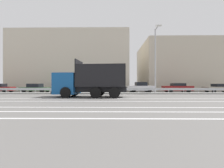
{
  "coord_description": "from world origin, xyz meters",
  "views": [
    {
      "loc": [
        -1.38,
        -17.88,
        1.33
      ],
      "look_at": [
        -1.62,
        -0.16,
        1.33
      ],
      "focal_mm": 24.0,
      "sensor_mm": 36.0,
      "label": 1
    }
  ],
  "objects_px": {
    "parked_car_4": "(106,87)",
    "parked_car_7": "(219,88)",
    "parked_car_2": "(36,88)",
    "parked_car_3": "(72,88)",
    "median_road_sign": "(65,86)",
    "street_lamp_1": "(156,58)",
    "dump_truck": "(82,84)",
    "parked_car_5": "(140,87)",
    "parked_car_6": "(177,88)"
  },
  "relations": [
    {
      "from": "parked_car_4",
      "to": "parked_car_7",
      "type": "height_order",
      "value": "parked_car_4"
    },
    {
      "from": "parked_car_4",
      "to": "parked_car_7",
      "type": "relative_size",
      "value": 1.01
    },
    {
      "from": "parked_car_2",
      "to": "parked_car_3",
      "type": "distance_m",
      "value": 5.8
    },
    {
      "from": "median_road_sign",
      "to": "parked_car_4",
      "type": "relative_size",
      "value": 0.47
    },
    {
      "from": "median_road_sign",
      "to": "parked_car_7",
      "type": "xyz_separation_m",
      "value": [
        23.09,
        3.58,
        -0.38
      ]
    },
    {
      "from": "street_lamp_1",
      "to": "parked_car_7",
      "type": "distance_m",
      "value": 12.35
    },
    {
      "from": "median_road_sign",
      "to": "street_lamp_1",
      "type": "relative_size",
      "value": 0.25
    },
    {
      "from": "median_road_sign",
      "to": "parked_car_2",
      "type": "xyz_separation_m",
      "value": [
        -5.72,
        3.47,
        -0.39
      ]
    },
    {
      "from": "median_road_sign",
      "to": "parked_car_4",
      "type": "height_order",
      "value": "median_road_sign"
    },
    {
      "from": "parked_car_2",
      "to": "parked_car_4",
      "type": "bearing_deg",
      "value": 92.43
    },
    {
      "from": "parked_car_4",
      "to": "parked_car_7",
      "type": "distance_m",
      "value": 17.68
    },
    {
      "from": "median_road_sign",
      "to": "parked_car_3",
      "type": "relative_size",
      "value": 0.43
    },
    {
      "from": "dump_truck",
      "to": "parked_car_2",
      "type": "bearing_deg",
      "value": 52.98
    },
    {
      "from": "parked_car_2",
      "to": "parked_car_7",
      "type": "height_order",
      "value": "parked_car_2"
    },
    {
      "from": "parked_car_5",
      "to": "parked_car_6",
      "type": "xyz_separation_m",
      "value": [
        5.66,
        -0.48,
        -0.06
      ]
    },
    {
      "from": "parked_car_6",
      "to": "parked_car_7",
      "type": "height_order",
      "value": "parked_car_6"
    },
    {
      "from": "parked_car_6",
      "to": "parked_car_7",
      "type": "relative_size",
      "value": 0.96
    },
    {
      "from": "street_lamp_1",
      "to": "parked_car_6",
      "type": "bearing_deg",
      "value": 40.49
    },
    {
      "from": "parked_car_2",
      "to": "parked_car_5",
      "type": "xyz_separation_m",
      "value": [
        16.59,
        0.46,
        0.11
      ]
    },
    {
      "from": "parked_car_7",
      "to": "parked_car_2",
      "type": "bearing_deg",
      "value": 88.78
    },
    {
      "from": "median_road_sign",
      "to": "parked_car_4",
      "type": "xyz_separation_m",
      "value": [
        5.4,
        3.48,
        -0.29
      ]
    },
    {
      "from": "median_road_sign",
      "to": "street_lamp_1",
      "type": "xyz_separation_m",
      "value": [
        12.1,
        -0.34,
        3.67
      ]
    },
    {
      "from": "parked_car_4",
      "to": "parked_car_6",
      "type": "distance_m",
      "value": 11.12
    },
    {
      "from": "median_road_sign",
      "to": "parked_car_6",
      "type": "xyz_separation_m",
      "value": [
        16.53,
        3.44,
        -0.33
      ]
    },
    {
      "from": "dump_truck",
      "to": "parked_car_4",
      "type": "distance_m",
      "value": 8.23
    },
    {
      "from": "street_lamp_1",
      "to": "parked_car_4",
      "type": "relative_size",
      "value": 1.91
    },
    {
      "from": "street_lamp_1",
      "to": "parked_car_5",
      "type": "distance_m",
      "value": 5.94
    },
    {
      "from": "parked_car_4",
      "to": "parked_car_7",
      "type": "bearing_deg",
      "value": 88.59
    },
    {
      "from": "parked_car_5",
      "to": "parked_car_7",
      "type": "xyz_separation_m",
      "value": [
        12.22,
        -0.34,
        -0.11
      ]
    },
    {
      "from": "parked_car_4",
      "to": "parked_car_5",
      "type": "bearing_deg",
      "value": 92.94
    },
    {
      "from": "dump_truck",
      "to": "parked_car_4",
      "type": "relative_size",
      "value": 1.67
    },
    {
      "from": "median_road_sign",
      "to": "parked_car_3",
      "type": "distance_m",
      "value": 3.35
    },
    {
      "from": "parked_car_7",
      "to": "median_road_sign",
      "type": "bearing_deg",
      "value": 97.37
    },
    {
      "from": "parked_car_2",
      "to": "parked_car_5",
      "type": "height_order",
      "value": "parked_car_5"
    },
    {
      "from": "street_lamp_1",
      "to": "parked_car_7",
      "type": "relative_size",
      "value": 1.92
    },
    {
      "from": "parked_car_5",
      "to": "street_lamp_1",
      "type": "bearing_deg",
      "value": -168.15
    },
    {
      "from": "parked_car_3",
      "to": "parked_car_4",
      "type": "height_order",
      "value": "parked_car_4"
    },
    {
      "from": "median_road_sign",
      "to": "parked_car_6",
      "type": "relative_size",
      "value": 0.49
    },
    {
      "from": "median_road_sign",
      "to": "parked_car_2",
      "type": "bearing_deg",
      "value": 148.78
    },
    {
      "from": "parked_car_4",
      "to": "parked_car_3",
      "type": "bearing_deg",
      "value": -90.15
    },
    {
      "from": "dump_truck",
      "to": "street_lamp_1",
      "type": "bearing_deg",
      "value": -60.46
    },
    {
      "from": "street_lamp_1",
      "to": "parked_car_6",
      "type": "relative_size",
      "value": 1.99
    },
    {
      "from": "median_road_sign",
      "to": "parked_car_5",
      "type": "xyz_separation_m",
      "value": [
        10.87,
        3.92,
        -0.28
      ]
    },
    {
      "from": "parked_car_4",
      "to": "dump_truck",
      "type": "bearing_deg",
      "value": -16.24
    },
    {
      "from": "street_lamp_1",
      "to": "parked_car_5",
      "type": "xyz_separation_m",
      "value": [
        -1.23,
        4.26,
        -3.94
      ]
    },
    {
      "from": "parked_car_3",
      "to": "parked_car_7",
      "type": "distance_m",
      "value": 23.01
    },
    {
      "from": "parked_car_6",
      "to": "parked_car_3",
      "type": "bearing_deg",
      "value": 90.45
    },
    {
      "from": "parked_car_3",
      "to": "parked_car_7",
      "type": "relative_size",
      "value": 1.09
    },
    {
      "from": "parked_car_6",
      "to": "parked_car_2",
      "type": "bearing_deg",
      "value": 89.98
    },
    {
      "from": "street_lamp_1",
      "to": "parked_car_5",
      "type": "height_order",
      "value": "street_lamp_1"
    }
  ]
}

